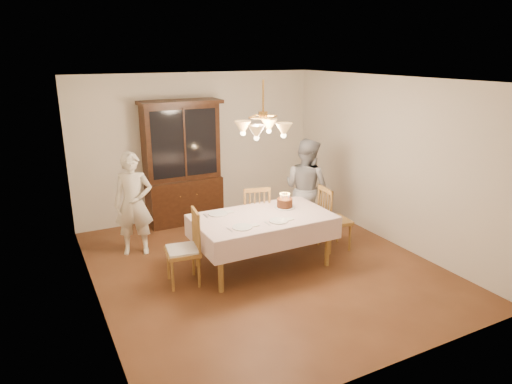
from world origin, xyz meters
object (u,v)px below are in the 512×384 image
birthday_cake (285,203)px  chair_far_side (254,219)px  china_hutch (183,165)px  elderly_woman (134,204)px  dining_table (263,221)px

birthday_cake → chair_far_side: bearing=113.8°
china_hutch → elderly_woman: (-1.10, -0.98, -0.26)m
china_hutch → birthday_cake: china_hutch is taller
dining_table → chair_far_side: chair_far_side is taller
china_hutch → chair_far_side: (0.61, -1.57, -0.60)m
dining_table → chair_far_side: 0.75m
chair_far_side → birthday_cake: chair_far_side is taller
chair_far_side → dining_table: bearing=-107.7°
chair_far_side → birthday_cake: 0.69m
dining_table → birthday_cake: size_ratio=6.33×
chair_far_side → elderly_woman: bearing=160.8°
china_hutch → birthday_cake: size_ratio=7.20×
elderly_woman → dining_table: bearing=-21.4°
elderly_woman → birthday_cake: 2.24m
china_hutch → chair_far_side: bearing=-68.8°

